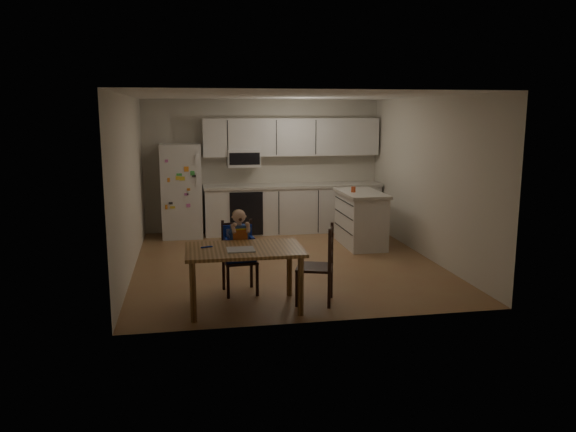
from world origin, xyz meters
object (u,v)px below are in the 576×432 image
(chair_booster, at_px, (239,242))
(chair_side, at_px, (323,260))
(dining_table, at_px, (244,256))
(red_cup, at_px, (353,189))
(refrigerator, at_px, (182,191))
(kitchen_island, at_px, (361,218))

(chair_booster, bearing_deg, chair_side, -37.13)
(dining_table, xyz_separation_m, chair_side, (0.94, 0.02, -0.09))
(red_cup, distance_m, dining_table, 3.51)
(chair_side, bearing_deg, refrigerator, -139.12)
(red_cup, bearing_deg, dining_table, -127.70)
(kitchen_island, height_order, red_cup, red_cup)
(refrigerator, bearing_deg, red_cup, -24.23)
(kitchen_island, relative_size, red_cup, 13.35)
(red_cup, relative_size, chair_side, 0.10)
(red_cup, bearing_deg, chair_booster, -134.87)
(red_cup, height_order, chair_booster, chair_booster)
(kitchen_island, distance_m, red_cup, 0.53)
(refrigerator, distance_m, red_cup, 3.15)
(dining_table, distance_m, chair_side, 0.94)
(kitchen_island, height_order, chair_booster, chair_booster)
(dining_table, height_order, chair_side, chair_side)
(refrigerator, height_order, kitchen_island, refrigerator)
(kitchen_island, relative_size, dining_table, 0.94)
(dining_table, relative_size, chair_booster, 1.26)
(refrigerator, xyz_separation_m, dining_table, (0.73, -4.05, -0.22))
(refrigerator, relative_size, chair_booster, 1.58)
(kitchen_island, bearing_deg, chair_booster, -136.47)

